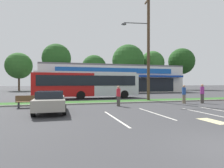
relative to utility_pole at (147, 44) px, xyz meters
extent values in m
cube|color=#2D5B23|center=(-3.82, -0.01, -5.91)|extent=(56.00, 2.20, 0.12)
cube|color=gray|center=(-3.82, -1.23, -5.91)|extent=(56.00, 0.24, 0.12)
cube|color=silver|center=(-5.88, -8.31, -5.97)|extent=(0.12, 4.80, 0.01)
cube|color=silver|center=(-3.00, -7.36, -5.97)|extent=(0.12, 4.80, 0.01)
cube|color=silver|center=(0.11, -8.22, -5.97)|extent=(0.12, 4.80, 0.01)
cube|color=silver|center=(1.97, -7.70, -5.97)|extent=(0.12, 4.80, 0.01)
cube|color=beige|center=(-1.34, -10.34, -5.97)|extent=(0.70, 1.60, 0.01)
cube|color=silver|center=(1.62, 22.45, -3.39)|extent=(28.11, 12.73, 5.17)
cube|color=black|center=(1.62, 16.05, -4.42)|extent=(23.61, 0.08, 2.69)
cube|color=#14389E|center=(1.62, 15.39, -2.77)|extent=(26.43, 1.40, 0.35)
cube|color=#1959AD|center=(1.62, 16.01, -1.73)|extent=(22.49, 0.16, 0.93)
cube|color=slate|center=(1.62, 22.45, -0.65)|extent=(28.11, 12.73, 0.30)
cylinder|color=#473323|center=(-18.35, 32.14, -4.12)|extent=(0.44, 0.44, 3.70)
sphere|color=#2D6026|center=(-18.35, 32.14, 0.07)|extent=(6.27, 6.27, 6.27)
cylinder|color=#473323|center=(-9.57, 28.51, -3.37)|extent=(0.44, 0.44, 5.21)
sphere|color=#23511E|center=(-9.57, 28.51, 1.75)|extent=(6.70, 6.70, 6.70)
cylinder|color=#473323|center=(-0.50, 29.57, -4.21)|extent=(0.44, 0.44, 3.53)
sphere|color=#23511E|center=(-0.50, 29.57, -0.13)|extent=(6.17, 6.17, 6.17)
cylinder|color=#473323|center=(8.12, 28.16, -3.72)|extent=(0.44, 0.44, 4.50)
sphere|color=#23511E|center=(8.12, 28.16, 1.63)|extent=(8.27, 8.27, 8.27)
cylinder|color=#473323|center=(15.74, 29.76, -3.50)|extent=(0.44, 0.44, 4.95)
sphere|color=#2D6026|center=(15.74, 29.76, 1.43)|extent=(6.53, 6.53, 6.53)
cylinder|color=#473323|center=(24.22, 28.73, -3.34)|extent=(0.44, 0.44, 5.26)
sphere|color=#1E4719|center=(24.22, 28.73, 2.01)|extent=(7.27, 7.27, 7.27)
cylinder|color=#4C3826|center=(0.13, -0.02, -0.35)|extent=(0.30, 0.30, 11.24)
cylinder|color=#59595B|center=(-1.16, 0.17, 2.12)|extent=(2.59, 0.47, 0.10)
ellipsoid|color=#59595B|center=(-2.45, 0.36, 1.97)|extent=(0.56, 0.32, 0.24)
cube|color=#B71414|center=(-8.38, 5.01, -4.27)|extent=(6.96, 2.75, 2.70)
cube|color=silver|center=(-2.11, 5.19, -4.27)|extent=(5.71, 2.71, 2.70)
cube|color=silver|center=(-5.56, 5.09, -2.82)|extent=(12.10, 2.64, 0.20)
cube|color=black|center=(-5.52, 3.79, -3.79)|extent=(11.53, 0.39, 1.19)
cube|color=black|center=(0.74, 5.27, -3.95)|extent=(0.12, 2.17, 1.51)
cylinder|color=black|center=(-1.21, 6.39, -5.47)|extent=(1.01, 0.33, 1.00)
cylinder|color=black|center=(-1.14, 4.04, -5.47)|extent=(1.01, 0.33, 1.00)
cylinder|color=black|center=(-6.53, 6.24, -5.47)|extent=(1.01, 0.33, 1.00)
cylinder|color=black|center=(-6.46, 3.89, -5.47)|extent=(1.01, 0.33, 1.00)
cylinder|color=black|center=(-9.98, 6.14, -5.47)|extent=(1.01, 0.33, 1.00)
cylinder|color=black|center=(-9.91, 3.79, -5.47)|extent=(1.01, 0.33, 1.00)
cube|color=brown|center=(-11.23, -2.21, -5.52)|extent=(1.60, 0.45, 0.06)
cube|color=brown|center=(-11.23, -2.40, -5.24)|extent=(1.60, 0.06, 0.44)
cube|color=#333338|center=(-10.62, -2.21, -5.75)|extent=(0.08, 0.36, 0.45)
cube|color=#333338|center=(-11.84, -2.21, -5.75)|extent=(0.08, 0.36, 0.45)
cube|color=silver|center=(-3.37, 11.83, -5.26)|extent=(4.29, 1.86, 0.78)
cube|color=black|center=(-3.16, 11.83, -4.64)|extent=(1.93, 1.64, 0.47)
cylinder|color=black|center=(-4.70, 10.95, -5.65)|extent=(0.64, 0.22, 0.64)
cylinder|color=black|center=(-4.70, 12.72, -5.65)|extent=(0.64, 0.22, 0.64)
cylinder|color=black|center=(-2.04, 10.95, -5.65)|extent=(0.64, 0.22, 0.64)
cylinder|color=black|center=(-2.04, 12.72, -5.65)|extent=(0.64, 0.22, 0.64)
cube|color=#9E998C|center=(-9.38, -5.24, -5.33)|extent=(1.81, 4.53, 0.64)
cube|color=black|center=(-9.38, -5.47, -4.80)|extent=(1.59, 2.04, 0.42)
cylinder|color=black|center=(-10.24, -3.84, -5.65)|extent=(0.22, 0.64, 0.64)
cylinder|color=black|center=(-8.52, -3.84, -5.65)|extent=(0.22, 0.64, 0.64)
cylinder|color=black|center=(-10.24, -6.64, -5.65)|extent=(0.22, 0.64, 0.64)
cylinder|color=black|center=(-8.52, -6.64, -5.65)|extent=(0.22, 0.64, 0.64)
cylinder|color=#726651|center=(2.41, -2.79, -5.56)|extent=(0.29, 0.29, 0.83)
cylinder|color=#264C99|center=(2.41, -2.79, -4.81)|extent=(0.35, 0.35, 0.66)
sphere|color=tan|center=(2.41, -2.79, -4.37)|extent=(0.23, 0.23, 0.23)
cylinder|color=#47423D|center=(-4.12, -3.23, -5.57)|extent=(0.29, 0.29, 0.81)
cylinder|color=red|center=(-4.12, -3.23, -4.85)|extent=(0.34, 0.34, 0.64)
sphere|color=tan|center=(-4.12, -3.23, -4.42)|extent=(0.22, 0.22, 0.22)
cylinder|color=#47423D|center=(4.14, -3.14, -5.54)|extent=(0.31, 0.31, 0.87)
cylinder|color=#99338C|center=(4.14, -3.14, -4.76)|extent=(0.36, 0.36, 0.69)
sphere|color=tan|center=(4.14, -3.14, -4.29)|extent=(0.24, 0.24, 0.24)
camera|label=1|loc=(-8.74, -18.32, -4.05)|focal=30.80mm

